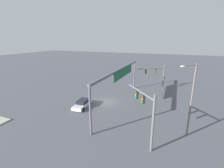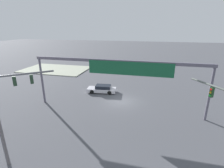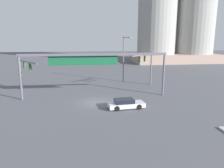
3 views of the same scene
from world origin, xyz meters
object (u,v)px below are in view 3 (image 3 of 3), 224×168
at_px(traffic_signal_near_corner, 24,68).
at_px(sedan_car_approaching, 126,104).
at_px(traffic_signal_opposite_side, 147,63).
at_px(streetlamp_curved_arm, 124,56).

xyz_separation_m(traffic_signal_near_corner, sedan_car_approaching, (14.59, -10.39, -3.23)).
distance_m(traffic_signal_near_corner, traffic_signal_opposite_side, 20.63).
bearing_deg(traffic_signal_opposite_side, sedan_car_approaching, 22.86).
bearing_deg(traffic_signal_opposite_side, streetlamp_curved_arm, -92.77).
relative_size(traffic_signal_near_corner, sedan_car_approaching, 1.30).
height_order(traffic_signal_opposite_side, sedan_car_approaching, traffic_signal_opposite_side).
relative_size(streetlamp_curved_arm, sedan_car_approaching, 1.87).
distance_m(traffic_signal_near_corner, streetlamp_curved_arm, 18.23).
bearing_deg(sedan_car_approaching, traffic_signal_opposite_side, 57.14).
xyz_separation_m(traffic_signal_opposite_side, streetlamp_curved_arm, (-3.31, 4.32, 0.80)).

